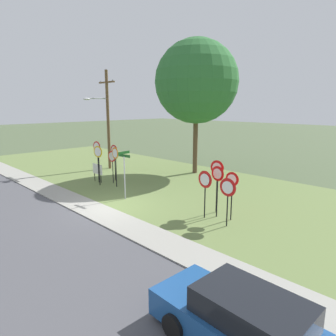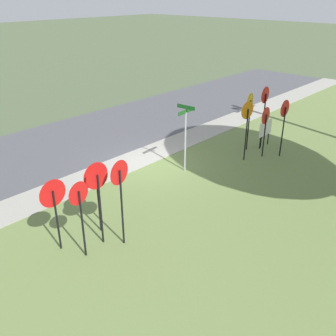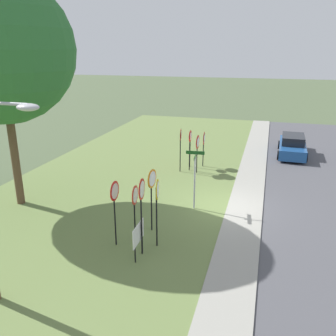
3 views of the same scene
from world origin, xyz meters
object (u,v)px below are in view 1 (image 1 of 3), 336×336
object	(u,v)px
stop_sign_far_left	(114,155)
street_name_post	(124,171)
stop_sign_far_center	(98,157)
yield_sign_center	(217,179)
oak_tree_left	(196,82)
stop_sign_far_right	(112,160)
yield_sign_near_left	(232,185)
utility_pole	(106,116)
stop_sign_near_right	(115,158)
yield_sign_far_right	(217,174)
yield_sign_near_right	(227,191)
notice_board	(97,170)
yield_sign_far_left	(205,183)
parked_sedan_distant	(251,328)
stop_sign_near_left	(97,153)

from	to	relation	value
stop_sign_far_left	street_name_post	world-z (taller)	street_name_post
stop_sign_far_center	yield_sign_center	distance (m)	8.97
stop_sign_far_left	oak_tree_left	size ratio (longest dim) A/B	0.25
stop_sign_far_right	yield_sign_near_left	world-z (taller)	yield_sign_near_left
stop_sign_far_right	yield_sign_center	xyz separation A→B (m)	(8.74, -0.16, 0.23)
stop_sign_far_left	stop_sign_far_right	xyz separation A→B (m)	(0.54, -0.56, -0.23)
yield_sign_center	utility_pole	distance (m)	13.60
stop_sign_near_right	stop_sign_far_left	distance (m)	1.72
stop_sign_far_right	yield_sign_far_right	world-z (taller)	yield_sign_far_right
yield_sign_near_left	oak_tree_left	bearing A→B (deg)	132.92
yield_sign_near_right	notice_board	bearing A→B (deg)	177.04
stop_sign_far_center	yield_sign_far_left	size ratio (longest dim) A/B	1.16
yield_sign_far_right	utility_pole	xyz separation A→B (m)	(-12.71, 2.23, 2.38)
stop_sign_far_left	stop_sign_far_right	bearing A→B (deg)	-46.62
notice_board	parked_sedan_distant	world-z (taller)	parked_sedan_distant
stop_sign_far_right	yield_sign_far_right	bearing A→B (deg)	-2.35
stop_sign_near_right	yield_sign_far_left	xyz separation A→B (m)	(7.51, -0.31, -0.21)
stop_sign_near_left	stop_sign_far_center	distance (m)	0.77
yield_sign_near_right	oak_tree_left	xyz separation A→B (m)	(-7.95, 7.31, 5.32)
stop_sign_far_left	oak_tree_left	bearing A→B (deg)	68.07
stop_sign_near_left	oak_tree_left	xyz separation A→B (m)	(2.66, 7.08, 4.85)
stop_sign_far_center	yield_sign_near_left	size ratio (longest dim) A/B	1.16
stop_sign_near_left	yield_sign_center	distance (m)	9.61
stop_sign_far_right	yield_sign_far_left	size ratio (longest dim) A/B	0.98
utility_pole	parked_sedan_distant	size ratio (longest dim) A/B	1.70
stop_sign_near_right	yield_sign_far_right	distance (m)	7.48
stop_sign_far_right	yield_sign_far_left	distance (m)	8.44
notice_board	parked_sedan_distant	size ratio (longest dim) A/B	0.27
stop_sign_near_left	yield_sign_far_left	size ratio (longest dim) A/B	1.26
stop_sign_far_left	notice_board	xyz separation A→B (m)	(-0.53, -1.07, -1.00)
stop_sign_far_right	notice_board	size ratio (longest dim) A/B	1.77
oak_tree_left	stop_sign_far_center	bearing A→B (deg)	-105.00
parked_sedan_distant	yield_sign_far_right	bearing A→B (deg)	132.49
stop_sign_near_right	stop_sign_far_left	xyz separation A→B (m)	(-1.45, 0.92, -0.05)
stop_sign_near_right	utility_pole	size ratio (longest dim) A/B	0.32
yield_sign_near_right	oak_tree_left	world-z (taller)	oak_tree_left
stop_sign_near_right	yield_sign_near_left	distance (m)	8.55
yield_sign_near_right	yield_sign_center	xyz separation A→B (m)	(-1.01, 0.65, 0.23)
stop_sign_near_right	utility_pole	xyz separation A→B (m)	(-5.27, 2.91, 2.44)
yield_sign_far_right	yield_sign_center	distance (m)	0.62
stop_sign_near_left	stop_sign_far_right	size ratio (longest dim) A/B	1.28
stop_sign_near_left	notice_board	bearing A→B (deg)	154.40
utility_pole	stop_sign_far_center	bearing A→B (deg)	-39.89
stop_sign_far_left	yield_sign_center	world-z (taller)	stop_sign_far_left
parked_sedan_distant	notice_board	bearing A→B (deg)	160.76
stop_sign_far_right	stop_sign_far_left	bearing A→B (deg)	129.33
stop_sign_near_left	yield_sign_far_right	distance (m)	9.26
yield_sign_near_right	parked_sedan_distant	size ratio (longest dim) A/B	0.46
yield_sign_near_right	yield_sign_near_left	bearing A→B (deg)	109.64
yield_sign_near_left	utility_pole	distance (m)	14.29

